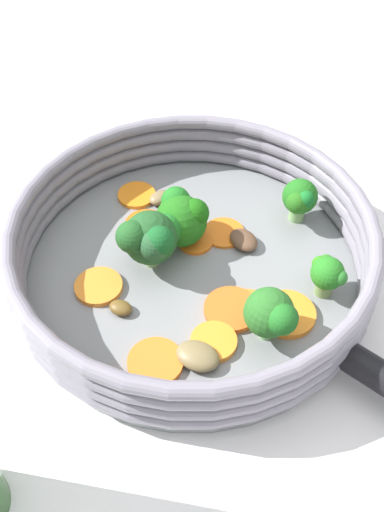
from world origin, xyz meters
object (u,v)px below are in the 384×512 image
object	(u,v)px
broccoli_floret_3	(177,220)
carrot_slice_9	(214,342)
carrot_slice_3	(146,225)
mushroom_piece_0	(160,198)
carrot_slice_6	(98,286)
mushroom_piece_1	(121,308)
broccoli_floret_2	(149,239)
broccoli_floret_4	(300,199)
carrot_slice_8	(248,307)
carrot_slice_2	(155,362)
mushroom_piece_3	(244,240)
mushroom_piece_2	(198,356)
carrot_slice_0	(196,242)
carrot_slice_5	(231,309)
carrot_slice_4	(137,195)
skillet	(192,272)
carrot_slice_1	(287,314)
broccoli_floret_0	(327,273)
carrot_slice_7	(224,233)
broccoli_floret_1	(273,315)

from	to	relation	value
broccoli_floret_3	carrot_slice_9	bearing A→B (deg)	-1.36
carrot_slice_3	mushroom_piece_0	world-z (taller)	mushroom_piece_0
carrot_slice_6	mushroom_piece_1	bearing A→B (deg)	23.70
broccoli_floret_2	broccoli_floret_4	distance (m)	0.15
carrot_slice_8	carrot_slice_2	bearing A→B (deg)	-71.17
carrot_slice_9	broccoli_floret_4	xyz separation A→B (m)	(-0.11, 0.12, 0.02)
carrot_slice_9	mushroom_piece_0	distance (m)	0.18
mushroom_piece_3	broccoli_floret_3	bearing A→B (deg)	-110.28
carrot_slice_2	carrot_slice_8	world-z (taller)	carrot_slice_2
carrot_slice_8	mushroom_piece_2	size ratio (longest dim) A/B	1.03
mushroom_piece_0	mushroom_piece_1	size ratio (longest dim) A/B	1.12
carrot_slice_6	broccoli_floret_2	bearing A→B (deg)	102.05
carrot_slice_0	carrot_slice_5	distance (m)	0.08
carrot_slice_4	carrot_slice_6	world-z (taller)	carrot_slice_6
mushroom_piece_1	carrot_slice_6	bearing A→B (deg)	-156.30
skillet	carrot_slice_1	world-z (taller)	carrot_slice_1
carrot_slice_0	carrot_slice_5	bearing A→B (deg)	3.81
carrot_slice_5	carrot_slice_8	bearing A→B (deg)	85.48
carrot_slice_5	carrot_slice_9	xyz separation A→B (m)	(0.03, -0.02, 0.00)
carrot_slice_0	carrot_slice_3	xyz separation A→B (m)	(-0.03, -0.04, 0.00)
broccoli_floret_3	broccoli_floret_4	distance (m)	0.12
broccoli_floret_4	broccoli_floret_0	bearing A→B (deg)	-8.38
carrot_slice_9	broccoli_floret_0	distance (m)	0.11
carrot_slice_1	mushroom_piece_2	distance (m)	0.09
carrot_slice_4	mushroom_piece_1	world-z (taller)	mushroom_piece_1
carrot_slice_6	carrot_slice_8	distance (m)	0.13
carrot_slice_1	mushroom_piece_3	size ratio (longest dim) A/B	1.59
broccoli_floret_2	mushroom_piece_1	distance (m)	0.06
carrot_slice_7	broccoli_floret_1	bearing A→B (deg)	-1.50
carrot_slice_4	mushroom_piece_2	bearing A→B (deg)	0.62
broccoli_floret_4	carrot_slice_9	bearing A→B (deg)	-47.07
carrot_slice_0	broccoli_floret_0	xyz separation A→B (m)	(0.09, 0.09, 0.02)
carrot_slice_4	broccoli_floret_3	xyz separation A→B (m)	(0.07, 0.02, 0.03)
carrot_slice_0	carrot_slice_2	size ratio (longest dim) A/B	0.72
mushroom_piece_0	carrot_slice_8	bearing A→B (deg)	14.20
broccoli_floret_3	mushroom_piece_1	world-z (taller)	broccoli_floret_3
carrot_slice_1	mushroom_piece_3	distance (m)	0.09
skillet	carrot_slice_8	distance (m)	0.07
carrot_slice_0	carrot_slice_6	size ratio (longest dim) A/B	0.77
broccoli_floret_2	mushroom_piece_0	world-z (taller)	broccoli_floret_2
skillet	carrot_slice_5	xyz separation A→B (m)	(0.06, 0.02, 0.01)
carrot_slice_6	broccoli_floret_3	size ratio (longest dim) A/B	0.74
carrot_slice_7	broccoli_floret_0	xyz separation A→B (m)	(0.09, 0.06, 0.02)
carrot_slice_7	broccoli_floret_0	size ratio (longest dim) A/B	0.97
broccoli_floret_0	broccoli_floret_1	bearing A→B (deg)	-63.48
carrot_slice_1	carrot_slice_2	distance (m)	0.12
broccoli_floret_2	broccoli_floret_4	xyz separation A→B (m)	(-0.02, 0.15, -0.01)
skillet	carrot_slice_6	world-z (taller)	carrot_slice_6
skillet	mushroom_piece_2	distance (m)	0.10
broccoli_floret_3	skillet	bearing A→B (deg)	6.70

